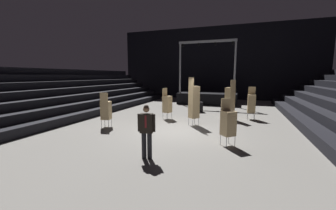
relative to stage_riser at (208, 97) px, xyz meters
name	(u,v)px	position (x,y,z in m)	size (l,w,h in m)	color
ground_plane	(173,132)	(0.00, -10.71, -0.66)	(22.00, 30.00, 0.10)	slate
arena_end_wall	(215,63)	(0.00, 4.29, 3.39)	(22.00, 0.30, 8.00)	black
bleacher_bank_left	(55,92)	(-8.38, -9.71, 0.96)	(5.25, 24.00, 3.15)	black
stage_riser	(208,97)	(0.00, 0.00, 0.00)	(5.29, 3.23, 5.65)	black
man_with_tie	(146,129)	(0.28, -14.21, 0.38)	(0.57, 0.32, 1.75)	black
chair_stack_front_left	(251,103)	(3.63, -6.51, 0.37)	(0.45, 0.45, 1.96)	#B2B5BA
chair_stack_front_right	(194,102)	(0.68, -9.21, 0.67)	(0.62, 0.62, 2.56)	#B2B5BA
chair_stack_mid_left	(167,104)	(-1.22, -8.11, 0.33)	(0.56, 0.56, 1.88)	#B2B5BA
chair_stack_mid_right	(228,122)	(2.62, -12.03, 0.29)	(0.62, 0.62, 1.79)	#B2B5BA
chair_stack_mid_centre	(106,110)	(-3.49, -11.09, 0.29)	(0.52, 0.52, 1.79)	#B2B5BA
chair_stack_rear_left	(230,100)	(2.39, -6.97, 0.58)	(0.62, 0.62, 2.39)	#B2B5BA
equipment_road_case	(196,107)	(-0.07, -4.96, -0.25)	(0.90, 0.60, 0.72)	black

